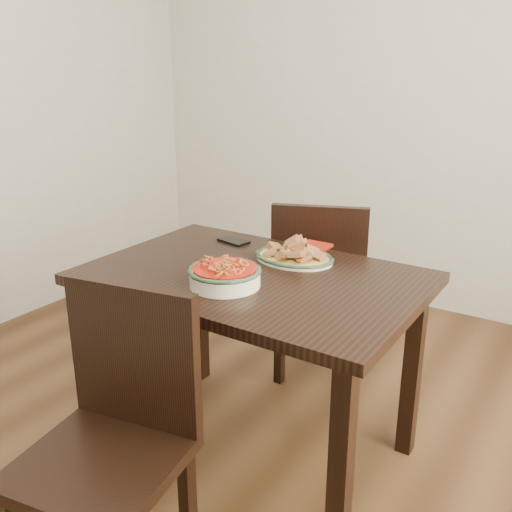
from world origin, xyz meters
The scene contains 9 objects.
floor centered at (0.00, 0.00, 0.00)m, with size 3.50×3.50×0.00m, color #3E2513.
wall_back centered at (0.00, 1.75, 1.30)m, with size 3.50×0.10×2.60m, color beige.
dining_table centered at (0.14, -0.02, 0.65)m, with size 1.19×0.79×0.75m.
chair_far centered at (0.09, 0.60, 0.50)m, with size 0.55×0.55×0.89m.
chair_near centered at (0.12, -0.70, 0.50)m, with size 0.49×0.49×0.89m.
fish_plate centered at (0.19, 0.18, 0.79)m, with size 0.31×0.24×0.11m.
noodle_bowl centered at (0.12, -0.17, 0.79)m, with size 0.25×0.25×0.08m.
smartphone centered at (-0.14, 0.24, 0.76)m, with size 0.13×0.07×0.01m, color black.
napkin centered at (0.18, 0.37, 0.76)m, with size 0.12×0.10×0.01m, color maroon.
Camera 1 is at (1.19, -1.63, 1.48)m, focal length 40.00 mm.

